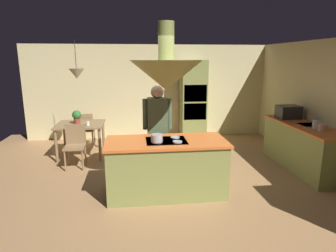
{
  "coord_description": "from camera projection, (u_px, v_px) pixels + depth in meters",
  "views": [
    {
      "loc": [
        -0.5,
        -4.6,
        2.17
      ],
      "look_at": [
        0.1,
        0.4,
        1.0
      ],
      "focal_mm": 30.95,
      "sensor_mm": 36.0,
      "label": 1
    }
  ],
  "objects": [
    {
      "name": "chair_facing_island",
      "position": [
        75.0,
        143.0,
        5.87
      ],
      "size": [
        0.4,
        0.4,
        0.87
      ],
      "color": "#95744C",
      "rests_on": "ground"
    },
    {
      "name": "ground",
      "position": [
        165.0,
        188.0,
        5.0
      ],
      "size": [
        8.16,
        8.16,
        0.0
      ],
      "primitive_type": "plane",
      "color": "#AD7F51"
    },
    {
      "name": "range_hood",
      "position": [
        166.0,
        73.0,
        4.36
      ],
      "size": [
        1.1,
        1.1,
        1.0
      ],
      "color": "#8C934C"
    },
    {
      "name": "oven_tower",
      "position": [
        193.0,
        101.0,
        7.83
      ],
      "size": [
        0.66,
        0.62,
        2.14
      ],
      "color": "#8C934C",
      "rests_on": "ground"
    },
    {
      "name": "canister_flour",
      "position": [
        322.0,
        127.0,
        5.17
      ],
      "size": [
        0.13,
        0.13,
        0.14
      ],
      "primitive_type": "cylinder",
      "color": "#E0B78C",
      "rests_on": "counter_run_right"
    },
    {
      "name": "cup_on_table",
      "position": [
        88.0,
        124.0,
        6.26
      ],
      "size": [
        0.07,
        0.07,
        0.09
      ],
      "primitive_type": "cylinder",
      "color": "white",
      "rests_on": "dining_table"
    },
    {
      "name": "wall_back",
      "position": [
        151.0,
        92.0,
        8.05
      ],
      "size": [
        6.8,
        0.1,
        2.55
      ],
      "primitive_type": "cube",
      "color": "beige",
      "rests_on": "ground"
    },
    {
      "name": "potted_plant_on_table",
      "position": [
        77.0,
        116.0,
        6.41
      ],
      "size": [
        0.2,
        0.2,
        0.3
      ],
      "color": "#99382D",
      "rests_on": "dining_table"
    },
    {
      "name": "microwave_on_counter",
      "position": [
        288.0,
        112.0,
        6.29
      ],
      "size": [
        0.46,
        0.36,
        0.28
      ],
      "primitive_type": "cube",
      "color": "#232326",
      "rests_on": "counter_run_right"
    },
    {
      "name": "chair_by_back_wall",
      "position": [
        86.0,
        128.0,
        7.18
      ],
      "size": [
        0.4,
        0.4,
        0.87
      ],
      "rotation": [
        0.0,
        0.0,
        3.14
      ],
      "color": "#95744C",
      "rests_on": "ground"
    },
    {
      "name": "wall_right",
      "position": [
        333.0,
        107.0,
        5.47
      ],
      "size": [
        0.1,
        7.2,
        2.55
      ],
      "primitive_type": "cube",
      "color": "beige",
      "rests_on": "ground"
    },
    {
      "name": "counter_run_right",
      "position": [
        302.0,
        146.0,
        5.8
      ],
      "size": [
        0.73,
        2.17,
        0.9
      ],
      "color": "#8C934C",
      "rests_on": "ground"
    },
    {
      "name": "pendant_light_over_table",
      "position": [
        77.0,
        74.0,
        6.22
      ],
      "size": [
        0.32,
        0.32,
        0.82
      ],
      "color": "beige"
    },
    {
      "name": "dining_table",
      "position": [
        80.0,
        128.0,
        6.49
      ],
      "size": [
        1.03,
        0.91,
        0.76
      ],
      "color": "#95744C",
      "rests_on": "ground"
    },
    {
      "name": "kitchen_island",
      "position": [
        166.0,
        167.0,
        4.7
      ],
      "size": [
        1.93,
        0.88,
        0.92
      ],
      "color": "#8C934C",
      "rests_on": "ground"
    },
    {
      "name": "canister_sugar",
      "position": [
        316.0,
        125.0,
        5.34
      ],
      "size": [
        0.13,
        0.13,
        0.16
      ],
      "primitive_type": "cylinder",
      "color": "silver",
      "rests_on": "counter_run_right"
    },
    {
      "name": "cooking_pot_on_cooktop",
      "position": [
        157.0,
        138.0,
        4.44
      ],
      "size": [
        0.18,
        0.18,
        0.12
      ],
      "primitive_type": "cylinder",
      "color": "#B2B2B7",
      "rests_on": "kitchen_island"
    },
    {
      "name": "person_at_island",
      "position": [
        157.0,
        126.0,
        5.26
      ],
      "size": [
        0.53,
        0.23,
        1.71
      ],
      "color": "tan",
      "rests_on": "ground"
    }
  ]
}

